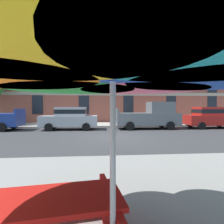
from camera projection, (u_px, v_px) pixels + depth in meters
The scene contains 8 objects.
ground_plane at pixel (114, 137), 10.85m from camera, with size 120.00×120.00×0.00m, color #38383A.
sidewalk_far at pixel (108, 125), 17.62m from camera, with size 56.00×3.60×0.12m, color #B2ADA3.
apartment_building at pixel (104, 51), 25.47m from camera, with size 39.00×12.08×19.20m.
sedan_silver at pixel (70, 118), 14.23m from camera, with size 4.40×1.98×1.78m.
pickup_gray at pixel (150, 116), 14.77m from camera, with size 5.10×2.12×2.20m.
sedan_red at pixel (210, 117), 15.22m from camera, with size 4.40×1.98×1.78m.
patio_umbrella at pixel (113, 61), 1.73m from camera, with size 3.89×3.61×2.56m.
picnic_table at pixel (46, 222), 2.12m from camera, with size 1.98×1.74×0.77m.
Camera 1 is at (-1.06, -10.74, 1.85)m, focal length 28.94 mm.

